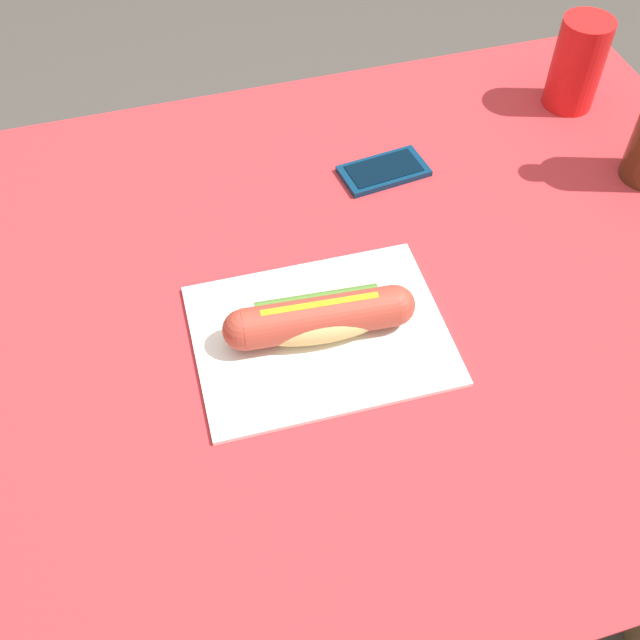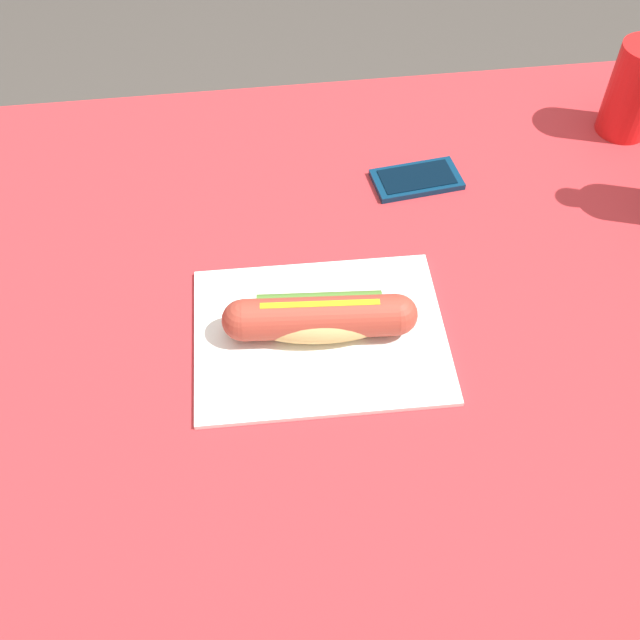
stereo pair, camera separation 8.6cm
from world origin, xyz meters
name	(u,v)px [view 1 (the left image)]	position (x,y,z in m)	size (l,w,h in m)	color
ground_plane	(320,542)	(0.00, 0.00, 0.00)	(6.00, 6.00, 0.00)	#47423D
dining_table	(320,358)	(0.00, 0.00, 0.62)	(1.25, 0.90, 0.75)	brown
paper_wrapper	(320,335)	(-0.02, -0.06, 0.75)	(0.29, 0.22, 0.01)	white
hot_dog	(320,318)	(-0.02, -0.05, 0.78)	(0.22, 0.07, 0.05)	#DBB26B
cell_phone	(384,171)	(0.15, 0.20, 0.75)	(0.13, 0.08, 0.01)	#0A2D4C
drinking_cup	(578,64)	(0.48, 0.27, 0.81)	(0.08, 0.08, 0.14)	red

